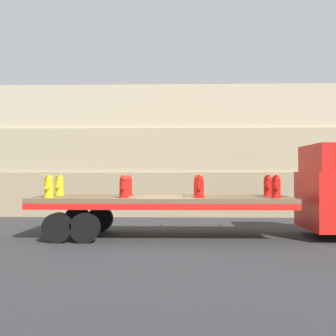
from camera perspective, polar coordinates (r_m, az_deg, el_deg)
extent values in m
plane|color=#2D2D30|center=(13.20, -0.88, -10.45)|extent=(120.00, 120.00, 0.00)
cube|color=gray|center=(20.29, -0.06, -3.87)|extent=(60.00, 3.00, 2.26)
cube|color=tan|center=(20.45, -0.05, 2.48)|extent=(60.00, 3.00, 2.26)
cube|color=tan|center=(20.85, -0.04, 8.67)|extent=(60.00, 3.00, 2.26)
cube|color=red|center=(14.11, 24.20, 1.37)|extent=(1.83, 2.31, 0.92)
cube|color=brown|center=(13.04, -0.88, -4.69)|extent=(8.77, 2.56, 0.15)
cube|color=red|center=(11.82, -1.12, -5.93)|extent=(8.77, 0.08, 0.20)
cube|color=red|center=(14.29, -0.68, -5.05)|extent=(8.77, 0.08, 0.20)
cylinder|color=black|center=(12.30, -12.54, -8.89)|extent=(0.95, 0.30, 0.95)
cylinder|color=black|center=(14.58, -10.29, -7.62)|extent=(0.95, 0.30, 0.95)
cylinder|color=black|center=(12.54, -16.48, -8.72)|extent=(0.95, 0.30, 0.95)
cylinder|color=black|center=(14.78, -13.65, -7.52)|extent=(0.95, 0.30, 0.95)
cylinder|color=gold|center=(13.18, -17.70, -4.23)|extent=(0.36, 0.36, 0.03)
cylinder|color=gold|center=(13.17, -17.70, -3.10)|extent=(0.29, 0.29, 0.55)
sphere|color=gold|center=(13.16, -17.69, -1.63)|extent=(0.28, 0.28, 0.28)
cylinder|color=gold|center=(12.98, -17.98, -2.84)|extent=(0.13, 0.11, 0.13)
cylinder|color=gold|center=(13.36, -17.42, -2.78)|extent=(0.13, 0.11, 0.13)
cylinder|color=gold|center=(14.25, -16.21, -3.98)|extent=(0.36, 0.36, 0.03)
cylinder|color=gold|center=(14.24, -16.21, -2.93)|extent=(0.29, 0.29, 0.55)
sphere|color=gold|center=(14.23, -16.20, -1.57)|extent=(0.28, 0.28, 0.28)
cylinder|color=gold|center=(14.05, -16.45, -2.69)|extent=(0.13, 0.11, 0.13)
cylinder|color=gold|center=(14.43, -15.97, -2.64)|extent=(0.13, 0.11, 0.13)
cylinder|color=red|center=(12.59, -6.75, -4.43)|extent=(0.36, 0.36, 0.03)
cylinder|color=red|center=(12.58, -6.74, -3.24)|extent=(0.29, 0.29, 0.55)
sphere|color=red|center=(12.57, -6.74, -1.70)|extent=(0.28, 0.28, 0.28)
cylinder|color=red|center=(12.38, -6.87, -2.97)|extent=(0.13, 0.11, 0.13)
cylinder|color=red|center=(12.77, -6.62, -2.91)|extent=(0.13, 0.11, 0.13)
cylinder|color=red|center=(13.70, -6.08, -4.13)|extent=(0.36, 0.36, 0.03)
cylinder|color=red|center=(13.69, -6.07, -3.05)|extent=(0.29, 0.29, 0.55)
sphere|color=red|center=(13.68, -6.07, -1.63)|extent=(0.28, 0.28, 0.28)
cylinder|color=red|center=(13.49, -6.18, -2.80)|extent=(0.13, 0.11, 0.13)
cylinder|color=red|center=(13.88, -5.97, -2.74)|extent=(0.13, 0.11, 0.13)
cylinder|color=red|center=(12.48, 4.84, -4.46)|extent=(0.36, 0.36, 0.03)
cylinder|color=red|center=(12.47, 4.83, -3.26)|extent=(0.29, 0.29, 0.55)
sphere|color=red|center=(12.46, 4.83, -1.71)|extent=(0.28, 0.28, 0.28)
cylinder|color=red|center=(12.27, 4.89, -3.00)|extent=(0.13, 0.11, 0.13)
cylinder|color=red|center=(12.67, 4.78, -2.93)|extent=(0.13, 0.11, 0.13)
cylinder|color=red|center=(13.61, 4.55, -4.16)|extent=(0.36, 0.36, 0.03)
cylinder|color=red|center=(13.59, 4.55, -3.06)|extent=(0.29, 0.29, 0.55)
sphere|color=red|center=(13.59, 4.55, -1.64)|extent=(0.28, 0.28, 0.28)
cylinder|color=red|center=(13.39, 4.60, -2.81)|extent=(0.13, 0.11, 0.13)
cylinder|color=red|center=(13.79, 4.50, -2.76)|extent=(0.13, 0.11, 0.13)
cylinder|color=red|center=(12.88, 16.15, -4.32)|extent=(0.36, 0.36, 0.03)
cylinder|color=red|center=(12.87, 16.14, -3.16)|extent=(0.29, 0.29, 0.55)
sphere|color=red|center=(12.86, 16.13, -1.66)|extent=(0.28, 0.28, 0.28)
cylinder|color=red|center=(12.68, 16.37, -2.89)|extent=(0.13, 0.11, 0.13)
cylinder|color=red|center=(13.06, 15.92, -2.84)|extent=(0.13, 0.11, 0.13)
cylinder|color=red|center=(13.97, 14.97, -4.05)|extent=(0.36, 0.36, 0.03)
cylinder|color=red|center=(13.96, 14.96, -2.98)|extent=(0.29, 0.29, 0.55)
sphere|color=red|center=(13.95, 14.96, -1.59)|extent=(0.28, 0.28, 0.28)
cylinder|color=red|center=(13.77, 15.16, -2.73)|extent=(0.13, 0.11, 0.13)
cylinder|color=red|center=(14.15, 14.77, -2.68)|extent=(0.13, 0.11, 0.13)
cube|color=yellow|center=(13.69, -16.92, -1.00)|extent=(0.05, 2.76, 0.01)
cube|color=yellow|center=(13.02, 4.68, -1.05)|extent=(0.05, 2.76, 0.01)
cube|color=yellow|center=(13.41, 15.52, -1.01)|extent=(0.05, 2.76, 0.01)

